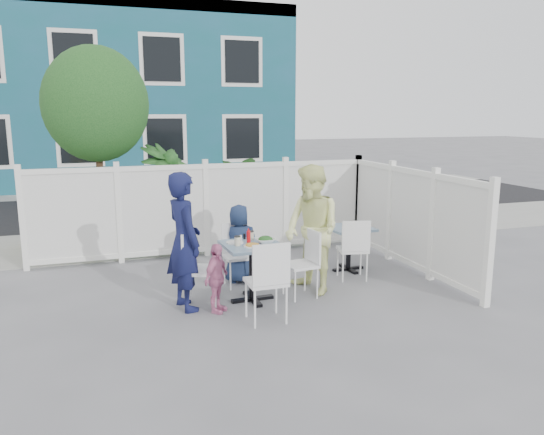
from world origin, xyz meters
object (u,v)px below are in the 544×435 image
object	(u,v)px
chair_left	(195,263)
toddler	(216,278)
utility_cabinet	(59,214)
chair_back	(237,249)
chair_right	(306,258)
woman	(312,230)
spare_table	(349,237)
main_table	(252,257)
man	(184,241)
chair_near	(268,276)
boy	(239,244)

from	to	relation	value
chair_left	toddler	distance (m)	0.38
utility_cabinet	chair_back	size ratio (longest dim) A/B	1.35
chair_left	chair_right	world-z (taller)	chair_left
woman	toddler	bearing A→B (deg)	-92.05
spare_table	main_table	bearing A→B (deg)	-154.78
chair_right	spare_table	bearing A→B (deg)	-56.80
chair_right	man	size ratio (longest dim) A/B	0.52
chair_back	chair_near	xyz separation A→B (m)	(-0.03, -1.54, 0.06)
chair_back	toddler	xyz separation A→B (m)	(-0.53, -1.00, -0.08)
chair_back	toddler	distance (m)	1.13
chair_left	chair_back	size ratio (longest dim) A/B	1.12
main_table	man	distance (m)	0.92
utility_cabinet	chair_right	distance (m)	5.26
chair_left	woman	size ratio (longest dim) A/B	0.56
main_table	spare_table	xyz separation A→B (m)	(1.84, 0.86, -0.06)
chair_right	chair_near	world-z (taller)	chair_near
main_table	woman	distance (m)	0.93
spare_table	boy	size ratio (longest dim) A/B	0.61
woman	man	bearing A→B (deg)	-103.23
main_table	spare_table	distance (m)	2.03
chair_right	toddler	world-z (taller)	chair_right
chair_right	boy	xyz separation A→B (m)	(-0.69, 0.86, 0.05)
chair_back	woman	bearing A→B (deg)	142.07
chair_left	man	xyz separation A→B (m)	(-0.14, -0.02, 0.30)
chair_back	chair_left	bearing A→B (deg)	42.52
spare_table	chair_back	bearing A→B (deg)	-176.12
boy	toddler	xyz separation A→B (m)	(-0.58, -1.09, -0.14)
toddler	spare_table	bearing A→B (deg)	-23.50
boy	chair_left	bearing A→B (deg)	56.48
spare_table	toddler	world-z (taller)	toddler
chair_left	boy	xyz separation A→B (m)	(0.79, 0.80, -0.00)
spare_table	boy	distance (m)	1.79
chair_left	woman	distance (m)	1.65
chair_right	chair_back	bearing A→B (deg)	37.77
chair_left	main_table	bearing A→B (deg)	105.72
utility_cabinet	boy	size ratio (longest dim) A/B	1.04
main_table	toddler	distance (m)	0.62
spare_table	man	bearing A→B (deg)	-162.57
chair_right	woman	bearing A→B (deg)	-55.80
spare_table	chair_near	world-z (taller)	chair_near
spare_table	chair_left	world-z (taller)	chair_left
chair_near	spare_table	bearing A→B (deg)	41.08
boy	man	bearing A→B (deg)	52.74
man	woman	distance (m)	1.76
chair_near	toddler	world-z (taller)	chair_near
main_table	spare_table	bearing A→B (deg)	25.22
spare_table	chair_right	distance (m)	1.42
chair_back	boy	world-z (taller)	boy
chair_right	man	world-z (taller)	man
woman	boy	xyz separation A→B (m)	(-0.83, 0.75, -0.31)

